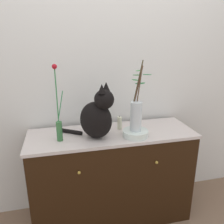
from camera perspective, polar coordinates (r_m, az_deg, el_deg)
The scene contains 8 objects.
ground_plane at distance 2.35m, azimuth 0.00°, elevation -24.28°, with size 6.00×6.00×0.00m, color #81644D.
wall_back at distance 2.06m, azimuth -2.03°, elevation 10.18°, with size 4.40×0.08×2.60m, color silver.
sideboard at distance 2.09m, azimuth 0.00°, elevation -15.77°, with size 1.38×0.49×0.84m.
cat_sitting at distance 1.73m, azimuth -3.72°, elevation -0.95°, with size 0.45×0.35×0.44m.
vase_slim_green at distance 1.73m, azimuth -13.24°, elevation -2.29°, with size 0.07×0.04×0.58m.
bowl_porcelain at distance 1.82m, azimuth 5.89°, elevation -5.33°, with size 0.20×0.20×0.05m, color white.
vase_glass_clear at distance 1.77m, azimuth 6.10°, elevation -0.41°, with size 0.17×0.16×0.55m.
candle_pillar at distance 1.95m, azimuth 1.90°, elevation -2.76°, with size 0.04×0.04×0.12m.
Camera 1 is at (-0.40, -1.69, 1.58)m, focal length 36.41 mm.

